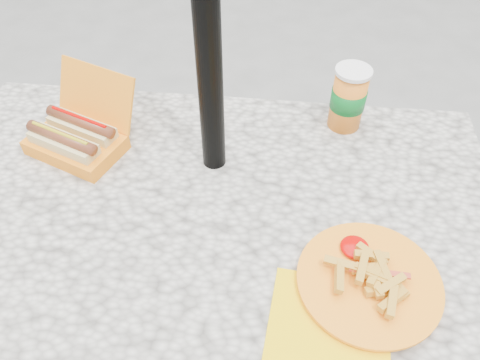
# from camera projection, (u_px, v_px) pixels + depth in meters

# --- Properties ---
(picnic_table) EXTENTS (1.20, 0.80, 0.75)m
(picnic_table) POSITION_uv_depth(u_px,v_px,m) (206.00, 249.00, 1.01)
(picnic_table) COLOR beige
(picnic_table) RESTS_ON ground
(umbrella_pole) EXTENTS (0.05, 0.05, 2.20)m
(umbrella_pole) POSITION_uv_depth(u_px,v_px,m) (206.00, 12.00, 0.78)
(umbrella_pole) COLOR black
(umbrella_pole) RESTS_ON ground
(hotdog_box) EXTENTS (0.26, 0.25, 0.15)m
(hotdog_box) POSITION_uv_depth(u_px,v_px,m) (76.00, 137.00, 1.04)
(hotdog_box) COLOR orange
(hotdog_box) RESTS_ON picnic_table
(fries_plate) EXTENTS (0.30, 0.32, 0.05)m
(fries_plate) POSITION_uv_depth(u_px,v_px,m) (366.00, 284.00, 0.81)
(fries_plate) COLOR yellow
(fries_plate) RESTS_ON picnic_table
(soda_cup) EXTENTS (0.08, 0.08, 0.15)m
(soda_cup) POSITION_uv_depth(u_px,v_px,m) (348.00, 98.00, 1.07)
(soda_cup) COLOR orange
(soda_cup) RESTS_ON picnic_table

